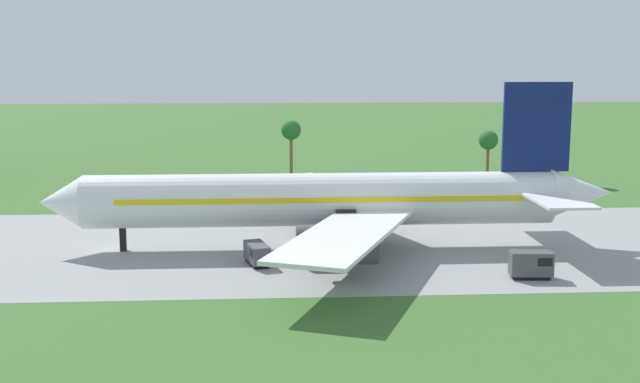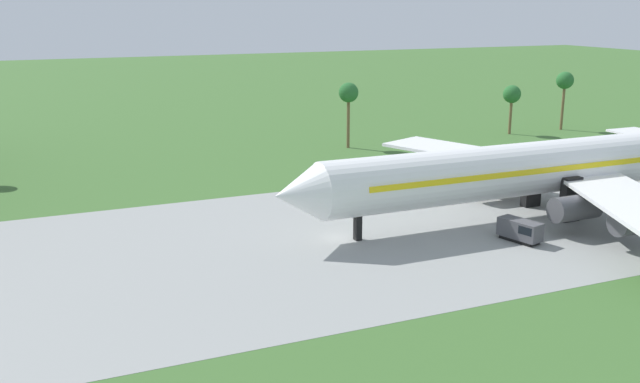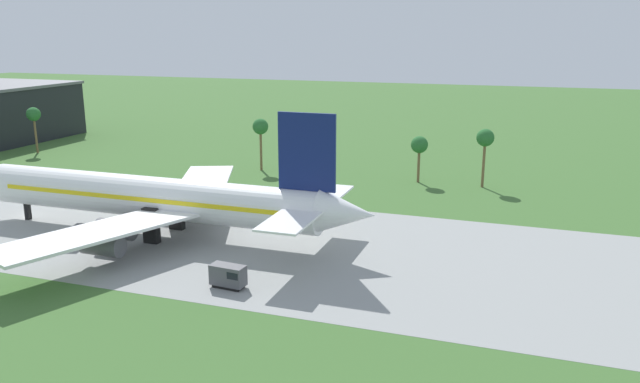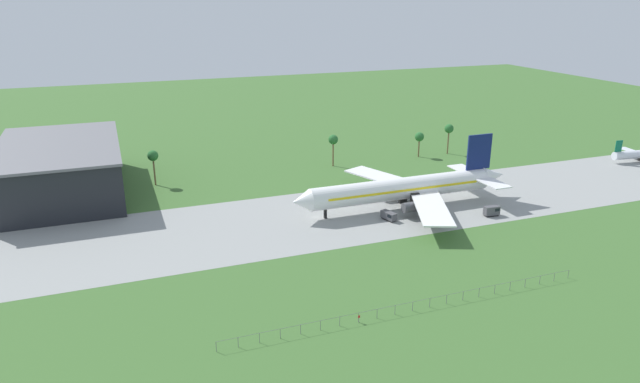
% 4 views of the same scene
% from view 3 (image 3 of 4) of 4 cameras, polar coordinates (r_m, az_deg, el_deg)
% --- Properties ---
extents(ground_plane, '(600.00, 600.00, 0.00)m').
position_cam_3_polar(ground_plane, '(120.30, -25.21, -2.05)').
color(ground_plane, '#3D662D').
extents(taxiway_strip, '(320.00, 44.00, 0.02)m').
position_cam_3_polar(taxiway_strip, '(120.30, -25.21, -2.05)').
color(taxiway_strip, gray).
rests_on(taxiway_strip, ground_plane).
extents(jet_airliner, '(70.86, 58.13, 20.45)m').
position_cam_3_polar(jet_airliner, '(100.58, -14.69, -0.58)').
color(jet_airliner, white).
rests_on(jet_airliner, ground_plane).
extents(baggage_tug, '(4.62, 2.35, 2.97)m').
position_cam_3_polar(baggage_tug, '(79.76, -8.33, -7.64)').
color(baggage_tug, black).
rests_on(baggage_tug, ground_plane).
extents(catering_van, '(3.25, 5.28, 2.45)m').
position_cam_3_polar(catering_van, '(101.60, -21.36, -3.76)').
color(catering_van, black).
rests_on(catering_van, ground_plane).
extents(palm_tree_row, '(118.10, 3.60, 12.15)m').
position_cam_3_polar(palm_tree_row, '(141.46, -3.48, 5.55)').
color(palm_tree_row, brown).
rests_on(palm_tree_row, ground_plane).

